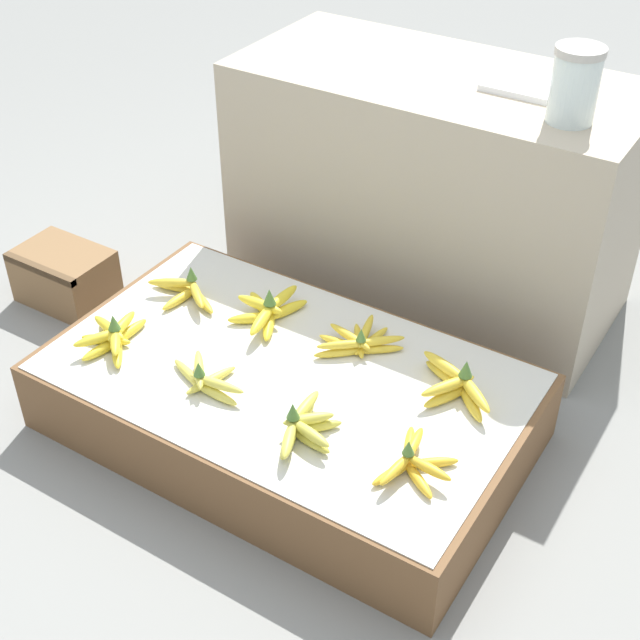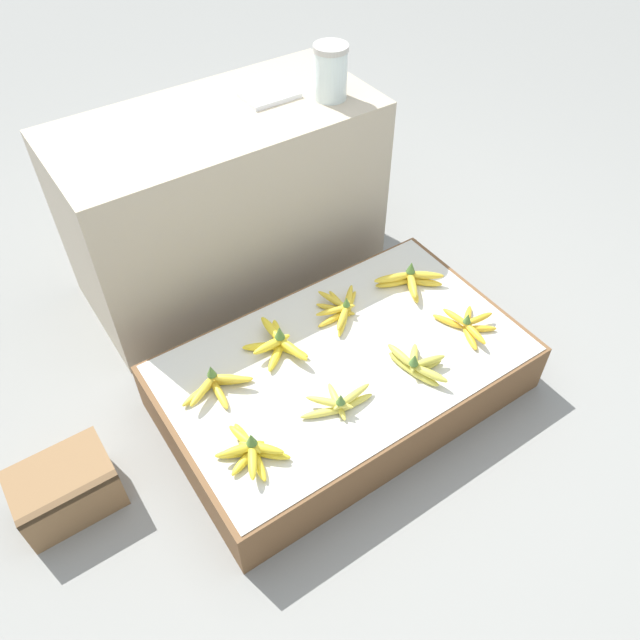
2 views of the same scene
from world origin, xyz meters
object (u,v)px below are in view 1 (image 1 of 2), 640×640
at_px(banana_bunch_middle_midleft, 268,311).
at_px(wooden_crate, 65,276).
at_px(banana_bunch_front_midleft, 205,379).
at_px(banana_bunch_middle_right, 456,385).
at_px(banana_bunch_front_right, 413,462).
at_px(banana_bunch_middle_midright, 359,342).
at_px(banana_bunch_front_left, 112,336).
at_px(banana_bunch_front_midright, 303,427).
at_px(banana_bunch_middle_left, 186,291).
at_px(foam_tray_white, 521,86).
at_px(glass_jar, 575,85).

bearing_deg(banana_bunch_middle_midleft, wooden_crate, -178.06).
height_order(banana_bunch_front_midleft, banana_bunch_middle_right, banana_bunch_middle_right).
relative_size(banana_bunch_front_right, banana_bunch_middle_midright, 1.01).
xyz_separation_m(banana_bunch_front_left, banana_bunch_front_midright, (0.65, -0.02, 0.00)).
distance_m(wooden_crate, banana_bunch_front_midleft, 0.92).
height_order(banana_bunch_front_left, banana_bunch_front_midleft, banana_bunch_front_left).
height_order(banana_bunch_front_left, banana_bunch_middle_midleft, banana_bunch_middle_midleft).
xyz_separation_m(wooden_crate, banana_bunch_middle_midright, (1.11, 0.05, 0.15)).
height_order(banana_bunch_front_midleft, banana_bunch_middle_left, banana_bunch_middle_left).
bearing_deg(banana_bunch_middle_midleft, banana_bunch_middle_midright, 4.40).
bearing_deg(banana_bunch_front_midleft, foam_tray_white, 69.37).
distance_m(banana_bunch_front_left, banana_bunch_middle_left, 0.28).
height_order(banana_bunch_front_right, banana_bunch_middle_midleft, banana_bunch_middle_midleft).
bearing_deg(banana_bunch_middle_left, banana_bunch_front_left, -95.95).
xyz_separation_m(wooden_crate, foam_tray_white, (1.24, 0.72, 0.68)).
bearing_deg(glass_jar, banana_bunch_front_right, -88.68).
distance_m(banana_bunch_front_midright, banana_bunch_middle_midleft, 0.49).
bearing_deg(wooden_crate, foam_tray_white, 30.33).
bearing_deg(banana_bunch_front_left, banana_bunch_middle_left, 84.05).
bearing_deg(banana_bunch_front_midright, banana_bunch_middle_left, 153.72).
xyz_separation_m(banana_bunch_front_midright, foam_tray_white, (0.07, 1.05, 0.53)).
relative_size(banana_bunch_front_left, banana_bunch_middle_right, 0.91).
height_order(wooden_crate, banana_bunch_front_midright, banana_bunch_front_midright).
bearing_deg(banana_bunch_front_midright, glass_jar, 74.03).
height_order(banana_bunch_front_midright, banana_bunch_front_right, banana_bunch_front_midright).
xyz_separation_m(banana_bunch_front_midleft, banana_bunch_front_midright, (0.32, -0.02, 0.00)).
relative_size(banana_bunch_middle_right, glass_jar, 1.28).
distance_m(banana_bunch_front_left, banana_bunch_front_right, 0.93).
distance_m(banana_bunch_front_midleft, glass_jar, 1.23).
relative_size(banana_bunch_front_midleft, banana_bunch_middle_left, 1.00).
relative_size(wooden_crate, banana_bunch_middle_midleft, 1.15).
bearing_deg(glass_jar, foam_tray_white, 144.20).
distance_m(banana_bunch_middle_left, foam_tray_white, 1.14).
xyz_separation_m(banana_bunch_front_right, banana_bunch_middle_midleft, (-0.63, 0.31, 0.01)).
distance_m(banana_bunch_front_midright, foam_tray_white, 1.17).
bearing_deg(glass_jar, banana_bunch_middle_right, -90.88).
bearing_deg(banana_bunch_front_right, banana_bunch_front_midright, -171.44).
distance_m(banana_bunch_front_midright, banana_bunch_middle_midright, 0.38).
relative_size(banana_bunch_front_right, banana_bunch_middle_right, 0.91).
bearing_deg(banana_bunch_front_right, banana_bunch_front_left, -178.73).
distance_m(banana_bunch_middle_midright, banana_bunch_middle_right, 0.31).
bearing_deg(banana_bunch_middle_right, wooden_crate, -179.28).
bearing_deg(banana_bunch_front_midright, banana_bunch_middle_right, 53.50).
bearing_deg(banana_bunch_front_right, banana_bunch_front_midleft, -177.66).
xyz_separation_m(banana_bunch_front_left, foam_tray_white, (0.72, 1.02, 0.53)).
relative_size(banana_bunch_middle_left, banana_bunch_middle_right, 1.01).
bearing_deg(banana_bunch_front_left, banana_bunch_middle_midright, 30.76).
bearing_deg(banana_bunch_front_midleft, banana_bunch_front_right, 2.34).
relative_size(banana_bunch_front_midleft, banana_bunch_front_right, 1.10).
xyz_separation_m(wooden_crate, banana_bunch_middle_left, (0.55, -0.02, 0.15)).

